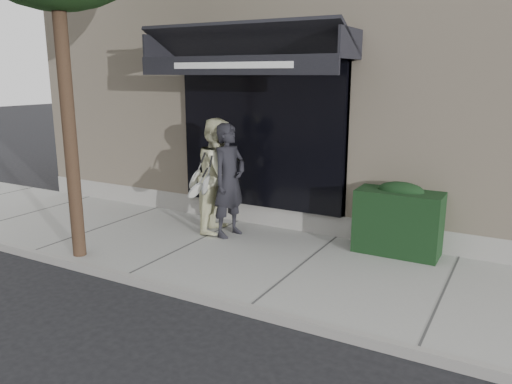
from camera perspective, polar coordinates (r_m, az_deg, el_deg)
The scene contains 7 objects.
ground at distance 7.54m, azimuth 5.18°, elevation -9.13°, with size 80.00×80.00×0.00m, color black.
sidewalk at distance 7.52m, azimuth 5.19°, elevation -8.71°, with size 20.00×3.00×0.12m, color gray.
curb at distance 6.25m, azimuth -0.78°, elevation -13.33°, with size 20.00×0.10×0.14m, color gray.
building_facade at distance 11.69m, azimuth 15.62°, elevation 12.17°, with size 14.30×8.04×5.64m.
hedge at distance 8.13m, azimuth 16.02°, elevation -3.02°, with size 1.30×0.70×1.14m.
pedestrian_front at distance 8.55m, azimuth -3.11°, elevation 1.32°, with size 0.83×0.95×1.96m.
pedestrian_back at distance 8.82m, azimuth -4.26°, elevation 1.88°, with size 0.98×1.14×2.02m.
Camera 1 is at (2.79, -6.39, 2.87)m, focal length 35.00 mm.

